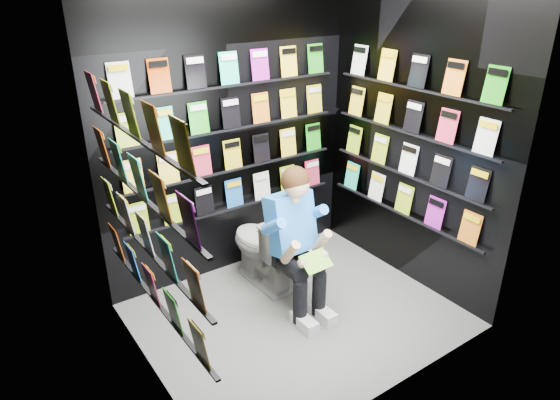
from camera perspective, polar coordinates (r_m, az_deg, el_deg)
floor at (r=4.21m, az=1.92°, el=-13.02°), size 2.40×2.40×0.00m
wall_back at (r=4.37m, az=-5.74°, el=7.55°), size 2.40×0.04×2.60m
wall_front at (r=2.90m, az=14.12°, el=-2.00°), size 2.40×0.04×2.60m
wall_left at (r=3.06m, az=-16.10°, el=-0.84°), size 0.04×2.00×2.60m
wall_right at (r=4.37m, az=15.01°, el=6.82°), size 0.04×2.00×2.60m
comics_back at (r=4.34m, az=-5.54°, el=7.53°), size 2.10×0.06×1.37m
comics_left at (r=3.06m, az=-15.58°, el=-0.63°), size 0.06×1.70×1.37m
comics_right at (r=4.34m, az=14.76°, el=6.82°), size 0.06×1.70×1.37m
toilet at (r=4.42m, az=-1.88°, el=-5.32°), size 0.44×0.76×0.73m
longbox at (r=4.58m, az=1.04°, el=-7.37°), size 0.31×0.43×0.29m
longbox_lid at (r=4.50m, az=1.05°, el=-5.65°), size 0.33×0.45×0.03m
reader at (r=3.96m, az=1.06°, el=-2.70°), size 0.51×0.74×1.33m
held_comic at (r=3.80m, az=4.14°, el=-6.99°), size 0.24×0.15×0.10m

